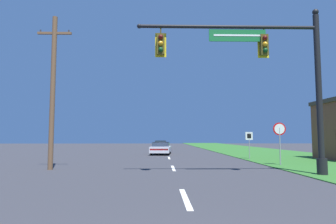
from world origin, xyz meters
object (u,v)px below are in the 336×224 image
Objects in this scene: route_sign_post at (249,139)px; utility_pole_near at (53,89)px; car_ahead at (161,148)px; far_car at (161,145)px; signal_mast at (274,73)px; stop_sign at (280,134)px.

utility_pole_near reaches higher than route_sign_post.
car_ahead is 1.01× the size of far_car.
car_ahead is at bearing -89.77° from far_car.
route_sign_post is (6.80, -20.95, 0.92)m from far_car.
route_sign_post is 0.25× the size of utility_pole_near.
signal_mast is 5.68m from stop_sign.
utility_pole_near is at bearing -171.34° from stop_sign.
stop_sign is 13.13m from utility_pole_near.
far_car is 2.25× the size of route_sign_post.
car_ahead is at bearing 67.50° from utility_pole_near.
far_car is at bearing 90.23° from car_ahead.
signal_mast is 1.03× the size of utility_pole_near.
stop_sign is at bearing 8.66° from utility_pole_near.
stop_sign is (7.05, -11.85, 1.26)m from car_ahead.
signal_mast reaches higher than route_sign_post.
utility_pole_near is at bearing -112.50° from car_ahead.
signal_mast is 31.36m from far_car.
utility_pole_near is at bearing -101.41° from far_car.
utility_pole_near is at bearing -150.34° from route_sign_post.
utility_pole_near reaches higher than stop_sign.
signal_mast is at bearing -13.85° from utility_pole_near.
car_ahead is 14.25m from far_car.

